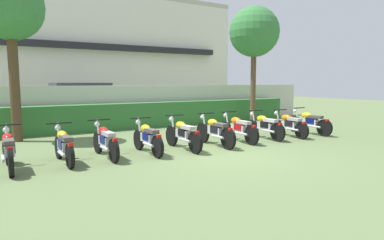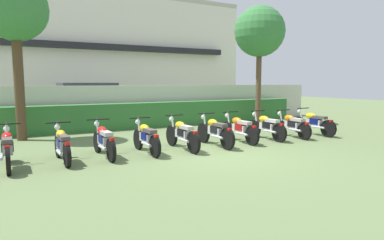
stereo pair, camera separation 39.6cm
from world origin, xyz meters
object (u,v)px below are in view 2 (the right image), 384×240
motorcycle_in_row_5 (215,131)px  motorcycle_in_row_6 (239,128)px  tree_near_inspector (15,11)px  motorcycle_in_row_8 (292,125)px  motorcycle_in_row_4 (182,134)px  parked_car (91,101)px  motorcycle_in_row_7 (267,126)px  motorcycle_in_row_3 (146,137)px  tree_far_side (260,32)px  motorcycle_in_row_9 (313,123)px  motorcycle_in_row_1 (62,144)px  motorcycle_in_row_2 (104,140)px  motorcycle_in_row_0 (7,148)px

motorcycle_in_row_5 → motorcycle_in_row_6: 1.06m
tree_near_inspector → motorcycle_in_row_8: 9.90m
motorcycle_in_row_4 → parked_car: bearing=2.9°
motorcycle_in_row_6 → motorcycle_in_row_7: bearing=-91.0°
motorcycle_in_row_3 → tree_far_side: bearing=-61.8°
motorcycle_in_row_8 → motorcycle_in_row_9: bearing=-86.4°
motorcycle_in_row_5 → parked_car: bearing=10.1°
tree_near_inspector → motorcycle_in_row_8: tree_near_inspector is taller
tree_far_side → motorcycle_in_row_3: tree_far_side is taller
tree_far_side → motorcycle_in_row_3: size_ratio=2.99×
tree_near_inspector → motorcycle_in_row_9: size_ratio=2.74×
motorcycle_in_row_9 → parked_car: bearing=31.9°
motorcycle_in_row_1 → motorcycle_in_row_4: motorcycle_in_row_4 is taller
tree_near_inspector → motorcycle_in_row_1: tree_near_inspector is taller
tree_far_side → tree_near_inspector: bearing=179.8°
tree_far_side → motorcycle_in_row_1: tree_far_side is taller
motorcycle_in_row_4 → motorcycle_in_row_5: size_ratio=1.00×
motorcycle_in_row_6 → motorcycle_in_row_2: bearing=91.0°
motorcycle_in_row_1 → motorcycle_in_row_5: size_ratio=0.90×
parked_car → motorcycle_in_row_4: size_ratio=2.36×
motorcycle_in_row_5 → motorcycle_in_row_8: 3.24m
motorcycle_in_row_2 → motorcycle_in_row_9: motorcycle_in_row_9 is taller
parked_car → motorcycle_in_row_1: bearing=-110.4°
tree_far_side → motorcycle_in_row_2: size_ratio=2.86×
motorcycle_in_row_0 → motorcycle_in_row_5: (5.49, 0.01, -0.00)m
tree_near_inspector → motorcycle_in_row_7: (7.23, -3.80, -3.73)m
parked_car → motorcycle_in_row_7: 9.83m
motorcycle_in_row_9 → tree_near_inspector: bearing=66.1°
tree_far_side → motorcycle_in_row_5: size_ratio=2.77×
parked_car → motorcycle_in_row_2: bearing=-104.5°
motorcycle_in_row_6 → motorcycle_in_row_8: size_ratio=1.07×
motorcycle_in_row_3 → motorcycle_in_row_4: (1.09, -0.01, 0.01)m
motorcycle_in_row_0 → motorcycle_in_row_6: motorcycle_in_row_0 is taller
tree_far_side → motorcycle_in_row_7: tree_far_side is taller
motorcycle_in_row_4 → motorcycle_in_row_7: (3.27, 0.14, -0.00)m
motorcycle_in_row_1 → motorcycle_in_row_2: bearing=-86.8°
tree_far_side → motorcycle_in_row_7: (-2.77, -3.77, -3.76)m
motorcycle_in_row_0 → motorcycle_in_row_2: 2.18m
tree_far_side → motorcycle_in_row_4: bearing=-147.0°
motorcycle_in_row_3 → motorcycle_in_row_8: bearing=-89.9°
parked_car → motorcycle_in_row_2: 9.23m
motorcycle_in_row_4 → motorcycle_in_row_8: 4.34m
parked_car → motorcycle_in_row_1: 9.55m
motorcycle_in_row_8 → motorcycle_in_row_3: bearing=93.1°
tree_far_side → motorcycle_in_row_7: 6.00m
motorcycle_in_row_8 → motorcycle_in_row_9: (1.11, 0.02, 0.01)m
tree_near_inspector → motorcycle_in_row_4: 6.72m
parked_car → motorcycle_in_row_8: (4.91, -9.11, -0.50)m
motorcycle_in_row_2 → motorcycle_in_row_3: bearing=-96.4°
motorcycle_in_row_3 → motorcycle_in_row_9: motorcycle_in_row_9 is taller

